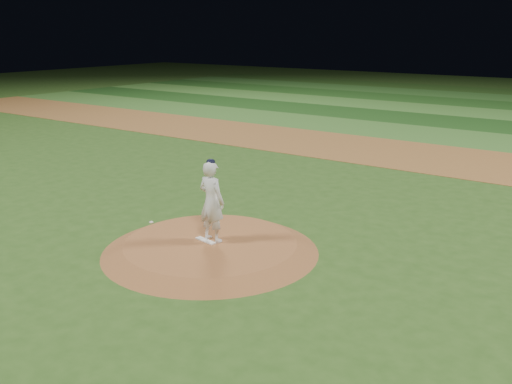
# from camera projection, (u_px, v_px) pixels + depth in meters

# --- Properties ---
(ground) EXTENTS (120.00, 120.00, 0.00)m
(ground) POSITION_uv_depth(u_px,v_px,m) (211.00, 251.00, 14.56)
(ground) COLOR #2B5019
(ground) RESTS_ON ground
(infield_dirt_band) EXTENTS (70.00, 6.00, 0.02)m
(infield_dirt_band) POSITION_uv_depth(u_px,v_px,m) (411.00, 155.00, 25.52)
(infield_dirt_band) COLOR brown
(infield_dirt_band) RESTS_ON ground
(outfield_stripe_0) EXTENTS (70.00, 5.00, 0.02)m
(outfield_stripe_0) POSITION_uv_depth(u_px,v_px,m) (449.00, 137.00, 29.83)
(outfield_stripe_0) COLOR #3A7028
(outfield_stripe_0) RESTS_ON ground
(outfield_stripe_1) EXTENTS (70.00, 5.00, 0.02)m
(outfield_stripe_1) POSITION_uv_depth(u_px,v_px,m) (476.00, 124.00, 33.75)
(outfield_stripe_1) COLOR #1B4616
(outfield_stripe_1) RESTS_ON ground
(outfield_stripe_2) EXTENTS (70.00, 5.00, 0.02)m
(outfield_stripe_2) POSITION_uv_depth(u_px,v_px,m) (497.00, 114.00, 37.67)
(outfield_stripe_2) COLOR #3E7B2C
(outfield_stripe_2) RESTS_ON ground
(pitchers_mound) EXTENTS (5.50, 5.50, 0.25)m
(pitchers_mound) POSITION_uv_depth(u_px,v_px,m) (211.00, 246.00, 14.52)
(pitchers_mound) COLOR #93572D
(pitchers_mound) RESTS_ON ground
(pitching_rubber) EXTENTS (0.66, 0.27, 0.03)m
(pitching_rubber) POSITION_uv_depth(u_px,v_px,m) (206.00, 241.00, 14.53)
(pitching_rubber) COLOR silver
(pitching_rubber) RESTS_ON pitchers_mound
(rosin_bag) EXTENTS (0.12, 0.12, 0.07)m
(rosin_bag) POSITION_uv_depth(u_px,v_px,m) (151.00, 222.00, 15.84)
(rosin_bag) COLOR silver
(rosin_bag) RESTS_ON pitchers_mound
(pitcher_on_mound) EXTENTS (0.78, 0.53, 2.14)m
(pitcher_on_mound) POSITION_uv_depth(u_px,v_px,m) (212.00, 201.00, 14.29)
(pitcher_on_mound) COLOR white
(pitcher_on_mound) RESTS_ON pitchers_mound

